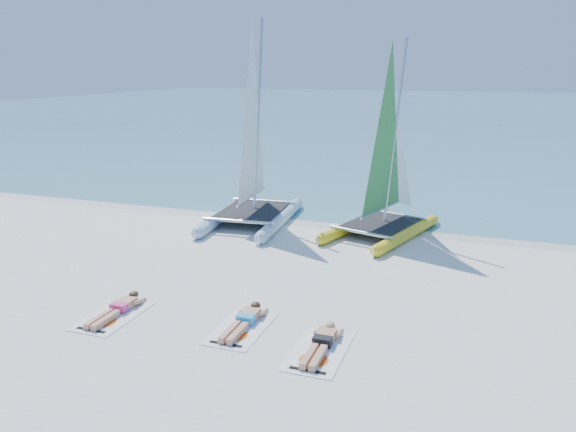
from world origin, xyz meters
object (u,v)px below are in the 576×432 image
catamaran_yellow (390,171)px  sunbather_b (245,320)px  towel_a (113,316)px  towel_b (241,329)px  catamaran_blue (252,162)px  sunbather_a (118,308)px  towel_c (319,352)px  sunbather_c (322,342)px

catamaran_yellow → sunbather_b: catamaran_yellow is taller
towel_a → towel_b: (2.93, 0.38, 0.00)m
catamaran_blue → towel_a: 8.57m
towel_a → sunbather_a: size_ratio=1.07×
towel_c → catamaran_blue: bearing=120.4°
catamaran_yellow → sunbather_a: (-4.59, -8.48, -1.92)m
towel_a → sunbather_c: size_ratio=1.07×
catamaran_yellow → sunbather_c: catamaran_yellow is taller
sunbather_b → sunbather_c: 1.88m
towel_b → sunbather_c: sunbather_c is taller
sunbather_a → sunbather_b: (2.93, 0.38, 0.00)m
sunbather_b → towel_c: size_ratio=0.93×
towel_b → sunbather_c: (1.83, -0.22, 0.11)m
catamaran_blue → towel_b: catamaran_blue is taller
towel_a → sunbather_c: 4.77m
sunbather_b → catamaran_yellow: bearing=78.4°
catamaran_yellow → towel_c: (0.17, -8.71, -2.03)m
towel_b → towel_c: (1.83, -0.42, 0.00)m
towel_c → sunbather_c: (0.00, 0.19, 0.11)m
sunbather_c → towel_c: bearing=-90.0°
catamaran_yellow → towel_b: 8.70m
sunbather_a → towel_c: 4.77m
sunbather_b → sunbather_c: (1.83, -0.42, 0.00)m
catamaran_blue → towel_b: 8.75m
sunbather_a → towel_c: bearing=-2.8°
towel_a → sunbather_b: sunbather_b is taller
towel_a → sunbather_a: (0.00, 0.19, 0.11)m
sunbather_a → sunbather_c: same height
catamaran_blue → catamaran_yellow: (4.71, 0.38, -0.12)m
catamaran_blue → towel_c: (4.88, -8.33, -2.15)m
sunbather_a → towel_c: size_ratio=0.93×
catamaran_yellow → towel_b: (-1.66, -8.30, -2.03)m
towel_a → sunbather_a: bearing=90.0°
catamaran_blue → sunbather_b: (3.05, -7.73, -2.04)m
sunbather_a → towel_c: sunbather_a is taller
towel_a → catamaran_yellow: bearing=62.1°
towel_b → towel_c: 1.88m
catamaran_blue → catamaran_yellow: size_ratio=1.12×
sunbather_a → sunbather_c: 4.76m
catamaran_yellow → sunbather_a: size_ratio=3.75×
sunbather_a → sunbather_c: (4.76, -0.04, 0.00)m
catamaran_yellow → towel_a: 10.03m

